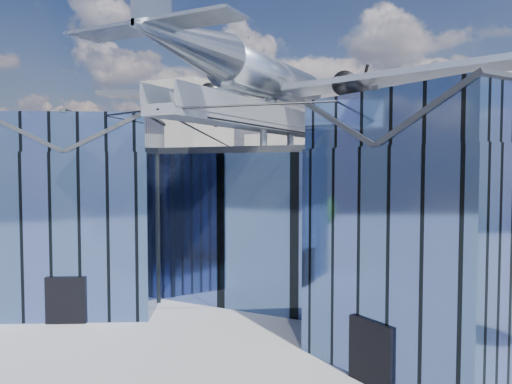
% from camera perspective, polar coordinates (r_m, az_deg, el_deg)
% --- Properties ---
extents(ground_plane, '(120.00, 120.00, 0.00)m').
position_cam_1_polar(ground_plane, '(28.66, -1.90, -14.72)').
color(ground_plane, gray).
extents(museum, '(32.88, 24.50, 17.60)m').
position_cam_1_polar(museum, '(32.66, 3.08, -2.60)').
color(museum, '#475D91').
rests_on(museum, ground).
extents(bg_towers, '(77.00, 24.50, 26.00)m').
position_cam_1_polar(bg_towers, '(75.27, 18.28, 3.83)').
color(bg_towers, slate).
rests_on(bg_towers, ground).
extents(tree_side_w, '(3.91, 3.91, 5.69)m').
position_cam_1_polar(tree_side_w, '(51.92, -22.68, -2.62)').
color(tree_side_w, black).
rests_on(tree_side_w, ground).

